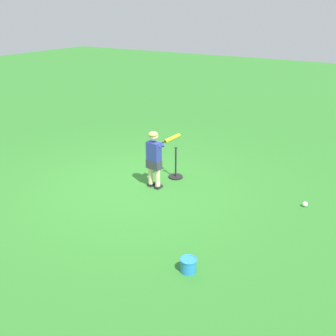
{
  "coord_description": "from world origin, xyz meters",
  "views": [
    {
      "loc": [
        5.29,
        4.08,
        3.13
      ],
      "look_at": [
        -0.24,
        0.63,
        0.45
      ],
      "focal_mm": 42.42,
      "sensor_mm": 36.0,
      "label": 1
    }
  ],
  "objects_px": {
    "play_ball_far_right": "(305,204)",
    "toy_bucket": "(188,265)",
    "batting_tee": "(176,173)",
    "child_batter": "(155,154)"
  },
  "relations": [
    {
      "from": "batting_tee",
      "to": "toy_bucket",
      "type": "height_order",
      "value": "batting_tee"
    },
    {
      "from": "play_ball_far_right",
      "to": "toy_bucket",
      "type": "xyz_separation_m",
      "value": [
        2.56,
        -0.8,
        0.05
      ]
    },
    {
      "from": "toy_bucket",
      "to": "batting_tee",
      "type": "bearing_deg",
      "value": -145.97
    },
    {
      "from": "child_batter",
      "to": "play_ball_far_right",
      "type": "xyz_separation_m",
      "value": [
        -0.67,
        2.56,
        -0.61
      ]
    },
    {
      "from": "child_batter",
      "to": "toy_bucket",
      "type": "bearing_deg",
      "value": 42.87
    },
    {
      "from": "child_batter",
      "to": "toy_bucket",
      "type": "xyz_separation_m",
      "value": [
        1.9,
        1.76,
        -0.55
      ]
    },
    {
      "from": "batting_tee",
      "to": "child_batter",
      "type": "bearing_deg",
      "value": -9.99
    },
    {
      "from": "play_ball_far_right",
      "to": "child_batter",
      "type": "bearing_deg",
      "value": -75.43
    },
    {
      "from": "batting_tee",
      "to": "toy_bucket",
      "type": "bearing_deg",
      "value": 34.03
    },
    {
      "from": "play_ball_far_right",
      "to": "toy_bucket",
      "type": "relative_size",
      "value": 0.42
    }
  ]
}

